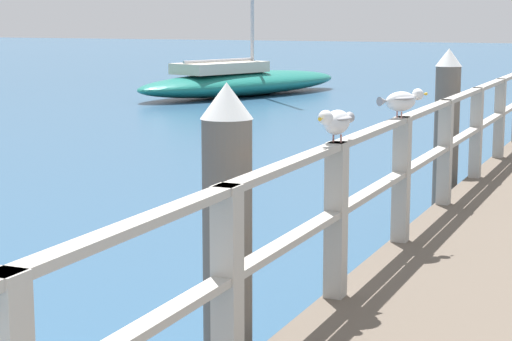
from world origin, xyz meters
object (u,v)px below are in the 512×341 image
dock_piling_far (446,133)px  seagull_background (401,100)px  dock_piling_near (227,252)px  seagull_foreground (336,121)px  boat_3 (241,81)px

dock_piling_far → seagull_background: bearing=-83.7°
dock_piling_near → seagull_foreground: 1.08m
dock_piling_near → dock_piling_far: size_ratio=1.00×
dock_piling_far → seagull_foreground: 5.09m
dock_piling_near → boat_3: (-8.91, 19.84, -0.55)m
seagull_foreground → seagull_background: (0.01, 1.52, 0.00)m
dock_piling_near → seagull_background: bearing=80.4°
dock_piling_far → seagull_foreground: (0.38, -5.03, 0.68)m
seagull_background → boat_3: (-9.30, 17.56, -1.23)m
dock_piling_near → dock_piling_far: (0.00, 5.79, 0.00)m
dock_piling_near → boat_3: size_ratio=0.19×
dock_piling_far → seagull_background: (0.38, -3.51, 0.68)m
seagull_foreground → boat_3: size_ratio=0.05×
seagull_foreground → seagull_background: size_ratio=1.13×
seagull_foreground → dock_piling_near: bearing=66.8°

